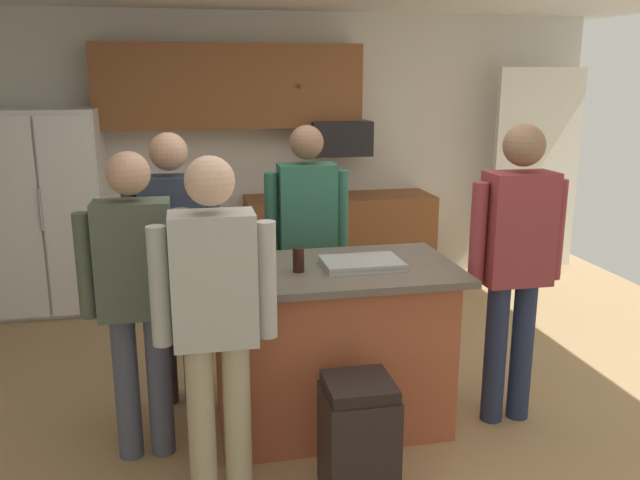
{
  "coord_description": "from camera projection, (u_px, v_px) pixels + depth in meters",
  "views": [
    {
      "loc": [
        -0.82,
        -3.53,
        2.01
      ],
      "look_at": [
        -0.05,
        0.22,
        1.05
      ],
      "focal_mm": 36.64,
      "sensor_mm": 36.0,
      "label": 1
    }
  ],
  "objects": [
    {
      "name": "cabinet_run_upper",
      "position": [
        230.0,
        86.0,
        5.92
      ],
      "size": [
        2.4,
        0.38,
        0.75
      ],
      "color": "brown"
    },
    {
      "name": "mug_blue_stoneware",
      "position": [
        238.0,
        252.0,
        3.79
      ],
      "size": [
        0.13,
        0.09,
        0.1
      ],
      "color": "#4C6B99",
      "rests_on": "kitchen_island"
    },
    {
      "name": "glass_stout_tall",
      "position": [
        299.0,
        260.0,
        3.57
      ],
      "size": [
        0.06,
        0.06,
        0.14
      ],
      "color": "black",
      "rests_on": "kitchen_island"
    },
    {
      "name": "microwave_over_range",
      "position": [
        339.0,
        138.0,
        6.14
      ],
      "size": [
        0.56,
        0.4,
        0.32
      ],
      "primitive_type": "cube",
      "color": "black"
    },
    {
      "name": "back_wall",
      "position": [
        272.0,
        152.0,
        6.34
      ],
      "size": [
        6.4,
        0.1,
        2.6
      ],
      "primitive_type": "cube",
      "color": "silver",
      "rests_on": "ground"
    },
    {
      "name": "serving_tray",
      "position": [
        362.0,
        263.0,
        3.68
      ],
      "size": [
        0.44,
        0.3,
        0.04
      ],
      "color": "#B7B7BC",
      "rests_on": "kitchen_island"
    },
    {
      "name": "person_guest_right",
      "position": [
        215.0,
        311.0,
        2.98
      ],
      "size": [
        0.57,
        0.22,
        1.68
      ],
      "rotation": [
        0.0,
        0.0,
        0.73
      ],
      "color": "tan",
      "rests_on": "ground"
    },
    {
      "name": "person_guest_left",
      "position": [
        307.0,
        232.0,
        4.41
      ],
      "size": [
        0.57,
        0.22,
        1.71
      ],
      "rotation": [
        0.0,
        0.0,
        -1.58
      ],
      "color": "tan",
      "rests_on": "ground"
    },
    {
      "name": "kitchen_island",
      "position": [
        330.0,
        346.0,
        3.8
      ],
      "size": [
        1.44,
        0.85,
        0.97
      ],
      "color": "#AD5638",
      "rests_on": "ground"
    },
    {
      "name": "person_guest_by_door",
      "position": [
        516.0,
        255.0,
        3.71
      ],
      "size": [
        0.57,
        0.23,
        1.76
      ],
      "rotation": [
        0.0,
        0.0,
        2.98
      ],
      "color": "#232D4C",
      "rests_on": "ground"
    },
    {
      "name": "refrigerator",
      "position": [
        51.0,
        211.0,
        5.66
      ],
      "size": [
        0.92,
        0.76,
        1.75
      ],
      "color": "white",
      "rests_on": "ground"
    },
    {
      "name": "cabinet_run_lower",
      "position": [
        339.0,
        241.0,
        6.36
      ],
      "size": [
        1.8,
        0.63,
        0.9
      ],
      "color": "brown",
      "rests_on": "ground"
    },
    {
      "name": "french_door_window_panel",
      "position": [
        536.0,
        170.0,
        6.52
      ],
      "size": [
        0.9,
        0.06,
        2.0
      ],
      "primitive_type": "cube",
      "color": "white",
      "rests_on": "ground"
    },
    {
      "name": "trash_bin",
      "position": [
        358.0,
        439.0,
        3.17
      ],
      "size": [
        0.34,
        0.34,
        0.61
      ],
      "color": "black",
      "rests_on": "ground"
    },
    {
      "name": "person_elder_center",
      "position": [
        174.0,
        252.0,
        3.93
      ],
      "size": [
        0.57,
        0.22,
        1.7
      ],
      "rotation": [
        0.0,
        0.0,
        -0.48
      ],
      "color": "#383842",
      "rests_on": "ground"
    },
    {
      "name": "tumbler_amber",
      "position": [
        239.0,
        272.0,
        3.34
      ],
      "size": [
        0.06,
        0.06,
        0.15
      ],
      "color": "black",
      "rests_on": "kitchen_island"
    },
    {
      "name": "floor",
      "position": [
        336.0,
        414.0,
        4.0
      ],
      "size": [
        7.04,
        7.04,
        0.0
      ],
      "primitive_type": "plane",
      "color": "tan",
      "rests_on": "ground"
    },
    {
      "name": "person_host_foreground",
      "position": [
        136.0,
        288.0,
        3.35
      ],
      "size": [
        0.57,
        0.22,
        1.66
      ],
      "rotation": [
        0.0,
        0.0,
        0.12
      ],
      "color": "#4C5166",
      "rests_on": "ground"
    }
  ]
}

